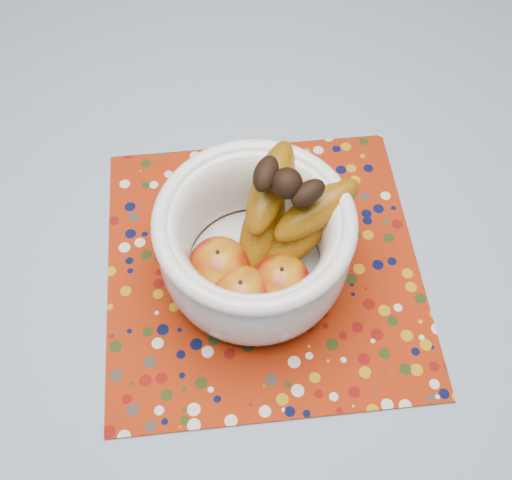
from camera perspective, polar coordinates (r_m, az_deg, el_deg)
table at (r=0.97m, az=-0.04°, el=-0.06°), size 1.20×1.20×0.75m
tablecloth at (r=0.90m, az=-0.05°, el=2.58°), size 1.32×1.32×0.01m
placemat at (r=0.85m, az=0.68°, el=-2.45°), size 0.59×0.59×0.00m
fruit_bowl at (r=0.76m, az=0.80°, el=-0.08°), size 0.28×0.26×0.21m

